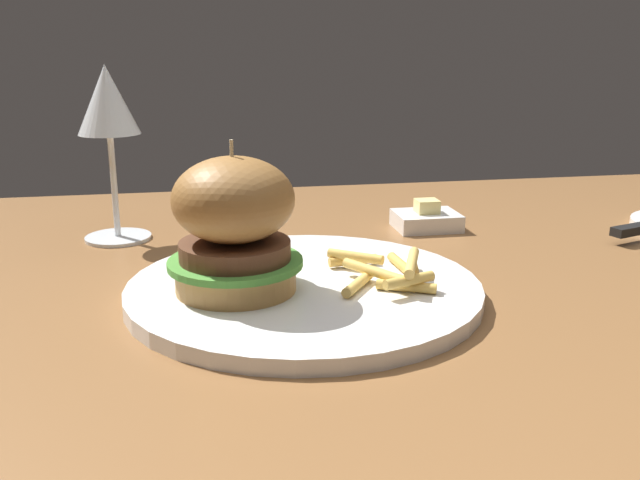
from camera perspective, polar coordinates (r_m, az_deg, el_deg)
dining_table at (r=0.74m, az=0.07°, el=-9.15°), size 1.31×0.83×0.74m
main_plate at (r=0.64m, az=-1.28°, el=-4.01°), size 0.32×0.32×0.01m
burger_sandwich at (r=0.60m, az=-6.88°, el=1.20°), size 0.12×0.12×0.13m
fries_pile at (r=0.64m, az=5.42°, el=-2.43°), size 0.09×0.11×0.02m
wine_glass at (r=0.83m, az=-16.61°, el=9.99°), size 0.07×0.07×0.20m
butter_dish at (r=0.87m, az=8.51°, el=1.65°), size 0.08×0.06×0.04m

